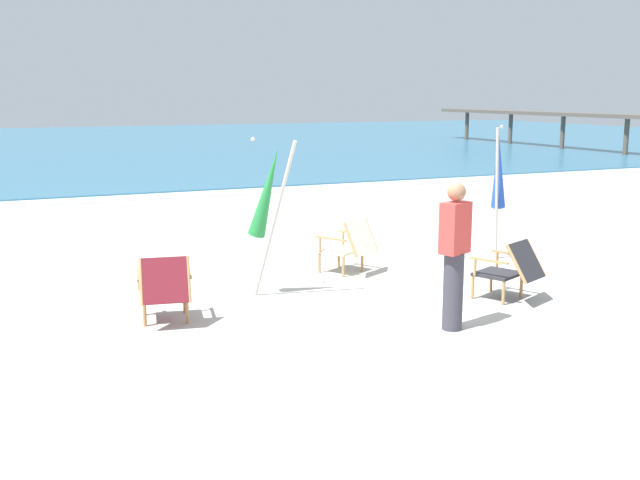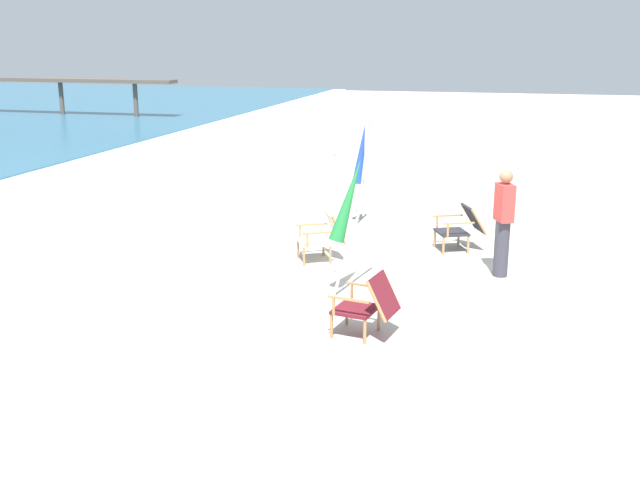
% 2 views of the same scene
% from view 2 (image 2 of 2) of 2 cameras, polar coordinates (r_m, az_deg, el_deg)
% --- Properties ---
extents(ground_plane, '(80.00, 80.00, 0.00)m').
position_cam_2_polar(ground_plane, '(11.60, 7.39, -2.55)').
color(ground_plane, '#B2AAA0').
extents(beach_chair_back_right, '(0.85, 0.91, 0.80)m').
position_cam_2_polar(beach_chair_back_right, '(12.07, 0.27, 0.39)').
color(beach_chair_back_right, beige).
rests_on(beach_chair_back_right, ground).
extents(beach_chair_front_left, '(0.70, 0.83, 0.79)m').
position_cam_2_polar(beach_chair_front_left, '(9.03, 3.71, -4.81)').
color(beach_chair_front_left, maroon).
rests_on(beach_chair_front_left, ground).
extents(beach_chair_back_left, '(0.84, 0.94, 0.77)m').
position_cam_2_polar(beach_chair_back_left, '(12.90, 10.74, 1.06)').
color(beach_chair_back_left, '#28282D').
rests_on(beach_chair_back_left, ground).
extents(umbrella_furled_green, '(0.52, 0.67, 2.04)m').
position_cam_2_polar(umbrella_furled_green, '(10.25, 2.20, 2.91)').
color(umbrella_furled_green, '#B7B2A8').
rests_on(umbrella_furled_green, ground).
extents(umbrella_furled_blue, '(0.47, 0.46, 2.09)m').
position_cam_2_polar(umbrella_furled_blue, '(14.22, 3.18, 6.51)').
color(umbrella_furled_blue, '#B7B2A8').
rests_on(umbrella_furled_blue, ground).
extents(person_near_chairs, '(0.39, 0.32, 1.63)m').
position_cam_2_polar(person_near_chairs, '(11.50, 13.78, 1.32)').
color(person_near_chairs, '#383842').
rests_on(person_near_chairs, ground).
extents(pier_distant, '(0.90, 14.94, 1.72)m').
position_cam_2_polar(pier_distant, '(37.65, -21.61, 11.17)').
color(pier_distant, brown).
rests_on(pier_distant, ground).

